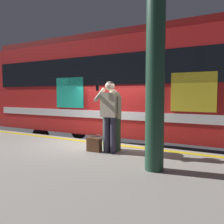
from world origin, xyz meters
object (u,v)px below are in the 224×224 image
train_carriage (142,85)px  handbag (94,144)px  trash_bin (112,131)px  station_column (155,68)px  passenger (110,111)px

train_carriage → handbag: 3.37m
train_carriage → trash_bin: size_ratio=11.90×
train_carriage → station_column: 4.04m
passenger → station_column: 1.75m
station_column → train_carriage: bearing=-64.9°
station_column → handbag: bearing=-20.5°
handbag → trash_bin: (-0.30, -0.33, 0.29)m
train_carriage → handbag: bearing=89.7°
station_column → trash_bin: size_ratio=3.90×
train_carriage → handbag: (0.02, 3.01, -1.50)m
handbag → passenger: bearing=-166.7°
passenger → station_column: bearing=151.1°
train_carriage → station_column: bearing=115.1°
handbag → station_column: station_column is taller
passenger → train_carriage: bearing=-82.7°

